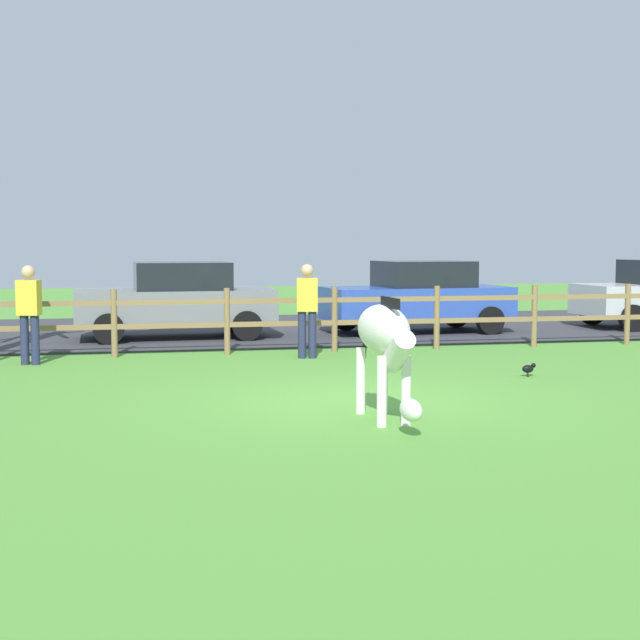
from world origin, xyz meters
name	(u,v)px	position (x,y,z in m)	size (l,w,h in m)	color
ground_plane	(354,400)	(0.00, 0.00, 0.00)	(60.00, 60.00, 0.00)	#549338
parking_asphalt	(256,329)	(0.00, 9.30, 0.03)	(28.00, 7.40, 0.05)	#38383D
paddock_fence	(281,316)	(-0.12, 5.00, 0.69)	(21.87, 0.11, 1.20)	olive
zebra	(385,339)	(0.00, -1.41, 0.93)	(0.53, 1.94, 1.41)	white
crow_on_grass	(529,368)	(3.04, 1.38, 0.13)	(0.21, 0.10, 0.20)	black
parked_car_grey	(177,300)	(-1.87, 7.56, 0.84)	(4.06, 2.00, 1.56)	slate
parked_car_blue	(418,296)	(3.34, 7.66, 0.84)	(4.13, 2.15, 1.56)	#2D4CAD
visitor_left_of_tree	(29,310)	(-4.43, 4.32, 0.91)	(0.41, 0.31, 1.64)	#232847
visitor_right_of_tree	(307,306)	(0.20, 4.20, 0.91)	(0.39, 0.28, 1.64)	#232847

